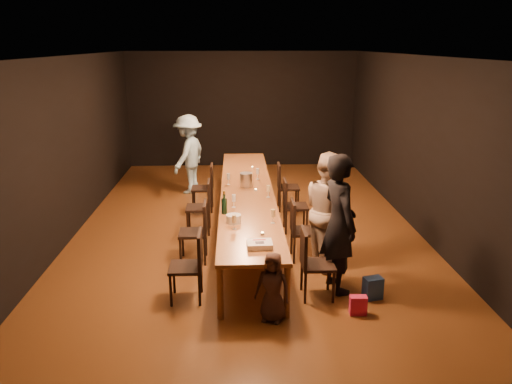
{
  "coord_description": "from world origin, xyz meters",
  "views": [
    {
      "loc": [
        -0.21,
        -8.26,
        3.21
      ],
      "look_at": [
        0.11,
        -0.92,
        1.0
      ],
      "focal_mm": 35.0,
      "sensor_mm": 36.0,
      "label": 1
    }
  ],
  "objects_px": {
    "chair_right_3": "(288,187)",
    "chair_left_0": "(186,266)",
    "woman_birthday": "(339,224)",
    "woman_tan": "(329,210)",
    "champagne_bottle": "(224,202)",
    "chair_right_2": "(296,206)",
    "man_blue": "(188,154)",
    "child": "(273,287)",
    "ice_bucket": "(246,180)",
    "chair_left_1": "(193,232)",
    "chair_left_3": "(202,188)",
    "chair_left_2": "(198,207)",
    "chair_right_0": "(318,264)",
    "chair_right_1": "(305,230)",
    "plate_stack": "(234,219)",
    "table": "(247,193)",
    "birthday_cake": "(260,244)"
  },
  "relations": [
    {
      "from": "chair_right_0",
      "to": "chair_left_0",
      "type": "distance_m",
      "value": 1.7
    },
    {
      "from": "chair_right_2",
      "to": "child",
      "type": "distance_m",
      "value": 3.01
    },
    {
      "from": "chair_left_0",
      "to": "ice_bucket",
      "type": "distance_m",
      "value": 2.83
    },
    {
      "from": "table",
      "to": "chair_right_3",
      "type": "bearing_deg",
      "value": 54.69
    },
    {
      "from": "woman_tan",
      "to": "man_blue",
      "type": "height_order",
      "value": "woman_tan"
    },
    {
      "from": "woman_tan",
      "to": "champagne_bottle",
      "type": "distance_m",
      "value": 1.54
    },
    {
      "from": "chair_right_3",
      "to": "chair_left_2",
      "type": "relative_size",
      "value": 1.0
    },
    {
      "from": "woman_birthday",
      "to": "woman_tan",
      "type": "xyz_separation_m",
      "value": [
        0.0,
        0.75,
        -0.07
      ]
    },
    {
      "from": "woman_birthday",
      "to": "chair_right_1",
      "type": "bearing_deg",
      "value": 2.26
    },
    {
      "from": "chair_right_1",
      "to": "birthday_cake",
      "type": "height_order",
      "value": "chair_right_1"
    },
    {
      "from": "child",
      "to": "chair_right_2",
      "type": "bearing_deg",
      "value": 98.71
    },
    {
      "from": "chair_right_0",
      "to": "child",
      "type": "height_order",
      "value": "chair_right_0"
    },
    {
      "from": "woman_birthday",
      "to": "chair_left_2",
      "type": "bearing_deg",
      "value": 27.79
    },
    {
      "from": "chair_right_2",
      "to": "child",
      "type": "bearing_deg",
      "value": -11.99
    },
    {
      "from": "table",
      "to": "chair_right_0",
      "type": "bearing_deg",
      "value": -70.5
    },
    {
      "from": "chair_right_3",
      "to": "man_blue",
      "type": "xyz_separation_m",
      "value": [
        -2.07,
        1.27,
        0.4
      ]
    },
    {
      "from": "chair_left_3",
      "to": "woman_tan",
      "type": "xyz_separation_m",
      "value": [
        2.0,
        -2.64,
        0.4
      ]
    },
    {
      "from": "child",
      "to": "ice_bucket",
      "type": "relative_size",
      "value": 3.52
    },
    {
      "from": "chair_right_1",
      "to": "chair_right_2",
      "type": "height_order",
      "value": "same"
    },
    {
      "from": "chair_right_3",
      "to": "child",
      "type": "bearing_deg",
      "value": -8.58
    },
    {
      "from": "chair_right_1",
      "to": "child",
      "type": "xyz_separation_m",
      "value": [
        -0.63,
        -1.75,
        -0.03
      ]
    },
    {
      "from": "chair_right_0",
      "to": "chair_right_1",
      "type": "distance_m",
      "value": 1.2
    },
    {
      "from": "chair_right_3",
      "to": "chair_left_0",
      "type": "bearing_deg",
      "value": -25.28
    },
    {
      "from": "chair_right_3",
      "to": "man_blue",
      "type": "height_order",
      "value": "man_blue"
    },
    {
      "from": "woman_birthday",
      "to": "ice_bucket",
      "type": "distance_m",
      "value": 2.72
    },
    {
      "from": "ice_bucket",
      "to": "woman_tan",
      "type": "bearing_deg",
      "value": -55.89
    },
    {
      "from": "woman_tan",
      "to": "child",
      "type": "bearing_deg",
      "value": 132.96
    },
    {
      "from": "table",
      "to": "woman_tan",
      "type": "bearing_deg",
      "value": -51.36
    },
    {
      "from": "chair_right_1",
      "to": "plate_stack",
      "type": "height_order",
      "value": "chair_right_1"
    },
    {
      "from": "chair_right_1",
      "to": "chair_left_2",
      "type": "height_order",
      "value": "same"
    },
    {
      "from": "child",
      "to": "champagne_bottle",
      "type": "relative_size",
      "value": 2.44
    },
    {
      "from": "chair_right_3",
      "to": "champagne_bottle",
      "type": "height_order",
      "value": "champagne_bottle"
    },
    {
      "from": "table",
      "to": "chair_left_3",
      "type": "relative_size",
      "value": 6.45
    },
    {
      "from": "child",
      "to": "champagne_bottle",
      "type": "height_order",
      "value": "champagne_bottle"
    },
    {
      "from": "chair_left_3",
      "to": "champagne_bottle",
      "type": "height_order",
      "value": "champagne_bottle"
    },
    {
      "from": "chair_right_2",
      "to": "ice_bucket",
      "type": "distance_m",
      "value": 0.99
    },
    {
      "from": "birthday_cake",
      "to": "champagne_bottle",
      "type": "xyz_separation_m",
      "value": [
        -0.46,
        1.3,
        0.14
      ]
    },
    {
      "from": "woman_tan",
      "to": "plate_stack",
      "type": "bearing_deg",
      "value": 80.88
    },
    {
      "from": "chair_left_2",
      "to": "plate_stack",
      "type": "relative_size",
      "value": 4.35
    },
    {
      "from": "chair_right_3",
      "to": "ice_bucket",
      "type": "height_order",
      "value": "ice_bucket"
    },
    {
      "from": "chair_right_2",
      "to": "man_blue",
      "type": "relative_size",
      "value": 0.54
    },
    {
      "from": "chair_right_1",
      "to": "chair_left_1",
      "type": "relative_size",
      "value": 1.0
    },
    {
      "from": "chair_left_2",
      "to": "woman_tan",
      "type": "relative_size",
      "value": 0.54
    },
    {
      "from": "chair_left_1",
      "to": "chair_left_3",
      "type": "xyz_separation_m",
      "value": [
        0.0,
        2.4,
        0.0
      ]
    },
    {
      "from": "chair_left_0",
      "to": "child",
      "type": "xyz_separation_m",
      "value": [
        1.07,
        -0.55,
        -0.03
      ]
    },
    {
      "from": "table",
      "to": "chair_right_3",
      "type": "xyz_separation_m",
      "value": [
        0.85,
        1.2,
        -0.24
      ]
    },
    {
      "from": "chair_left_3",
      "to": "ice_bucket",
      "type": "bearing_deg",
      "value": -137.81
    },
    {
      "from": "chair_left_1",
      "to": "chair_left_2",
      "type": "distance_m",
      "value": 1.2
    },
    {
      "from": "chair_left_1",
      "to": "birthday_cake",
      "type": "xyz_separation_m",
      "value": [
        0.94,
        -1.29,
        0.32
      ]
    },
    {
      "from": "chair_right_2",
      "to": "chair_left_0",
      "type": "bearing_deg",
      "value": -35.31
    }
  ]
}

